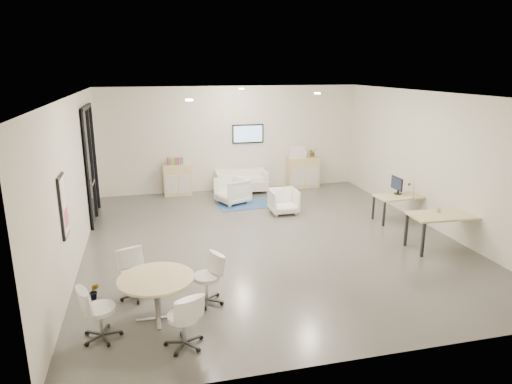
{
  "coord_description": "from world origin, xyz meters",
  "views": [
    {
      "loc": [
        -2.6,
        -9.27,
        3.75
      ],
      "look_at": [
        -0.24,
        0.4,
        1.01
      ],
      "focal_mm": 32.0,
      "sensor_mm": 36.0,
      "label": 1
    }
  ],
  "objects_px": {
    "sideboard_left": "(177,180)",
    "desk_front": "(444,218)",
    "loveseat": "(241,182)",
    "sideboard_right": "(303,172)",
    "round_table": "(156,283)",
    "armchair_right": "(284,200)",
    "desk_rear": "(401,198)",
    "armchair_left": "(232,189)"
  },
  "relations": [
    {
      "from": "loveseat",
      "to": "sideboard_left",
      "type": "bearing_deg",
      "value": 177.71
    },
    {
      "from": "armchair_left",
      "to": "armchair_right",
      "type": "xyz_separation_m",
      "value": [
        1.14,
        -1.23,
        -0.05
      ]
    },
    {
      "from": "armchair_right",
      "to": "armchair_left",
      "type": "bearing_deg",
      "value": 132.94
    },
    {
      "from": "sideboard_right",
      "to": "armchair_left",
      "type": "distance_m",
      "value": 2.85
    },
    {
      "from": "armchair_right",
      "to": "sideboard_left",
      "type": "bearing_deg",
      "value": 135.87
    },
    {
      "from": "sideboard_right",
      "to": "desk_front",
      "type": "distance_m",
      "value": 5.74
    },
    {
      "from": "round_table",
      "to": "desk_rear",
      "type": "bearing_deg",
      "value": 28.6
    },
    {
      "from": "sideboard_right",
      "to": "round_table",
      "type": "distance_m",
      "value": 8.58
    },
    {
      "from": "armchair_left",
      "to": "desk_rear",
      "type": "distance_m",
      "value": 4.55
    },
    {
      "from": "sideboard_right",
      "to": "desk_front",
      "type": "bearing_deg",
      "value": -78.43
    },
    {
      "from": "sideboard_right",
      "to": "sideboard_left",
      "type": "bearing_deg",
      "value": 179.68
    },
    {
      "from": "armchair_left",
      "to": "round_table",
      "type": "distance_m",
      "value": 6.26
    },
    {
      "from": "sideboard_left",
      "to": "desk_front",
      "type": "bearing_deg",
      "value": -47.62
    },
    {
      "from": "loveseat",
      "to": "armchair_right",
      "type": "distance_m",
      "value": 2.45
    },
    {
      "from": "loveseat",
      "to": "armchair_right",
      "type": "relative_size",
      "value": 2.21
    },
    {
      "from": "sideboard_left",
      "to": "desk_rear",
      "type": "relative_size",
      "value": 0.72
    },
    {
      "from": "armchair_left",
      "to": "desk_rear",
      "type": "xyz_separation_m",
      "value": [
        3.79,
        -2.52,
        0.19
      ]
    },
    {
      "from": "loveseat",
      "to": "armchair_right",
      "type": "xyz_separation_m",
      "value": [
        0.64,
        -2.36,
        0.04
      ]
    },
    {
      "from": "sideboard_left",
      "to": "loveseat",
      "type": "distance_m",
      "value": 1.95
    },
    {
      "from": "desk_front",
      "to": "desk_rear",
      "type": "bearing_deg",
      "value": 91.0
    },
    {
      "from": "desk_front",
      "to": "armchair_right",
      "type": "bearing_deg",
      "value": 133.0
    },
    {
      "from": "sideboard_left",
      "to": "desk_rear",
      "type": "xyz_separation_m",
      "value": [
        5.23,
        -3.8,
        0.13
      ]
    },
    {
      "from": "desk_front",
      "to": "round_table",
      "type": "xyz_separation_m",
      "value": [
        -5.99,
        -1.47,
        -0.07
      ]
    },
    {
      "from": "sideboard_left",
      "to": "desk_front",
      "type": "relative_size",
      "value": 0.62
    },
    {
      "from": "sideboard_left",
      "to": "sideboard_right",
      "type": "distance_m",
      "value": 4.0
    },
    {
      "from": "loveseat",
      "to": "round_table",
      "type": "relative_size",
      "value": 1.38
    },
    {
      "from": "sideboard_left",
      "to": "loveseat",
      "type": "xyz_separation_m",
      "value": [
        1.94,
        -0.15,
        -0.15
      ]
    },
    {
      "from": "armchair_left",
      "to": "desk_front",
      "type": "height_order",
      "value": "armchair_left"
    },
    {
      "from": "desk_rear",
      "to": "armchair_left",
      "type": "bearing_deg",
      "value": 143.87
    },
    {
      "from": "desk_front",
      "to": "armchair_left",
      "type": "bearing_deg",
      "value": 134.01
    },
    {
      "from": "desk_front",
      "to": "loveseat",
      "type": "bearing_deg",
      "value": 123.91
    },
    {
      "from": "sideboard_right",
      "to": "armchair_right",
      "type": "xyz_separation_m",
      "value": [
        -1.41,
        -2.49,
        -0.13
      ]
    },
    {
      "from": "desk_rear",
      "to": "desk_front",
      "type": "bearing_deg",
      "value": -95.19
    },
    {
      "from": "sideboard_left",
      "to": "armchair_right",
      "type": "xyz_separation_m",
      "value": [
        2.58,
        -2.52,
        -0.1
      ]
    },
    {
      "from": "desk_front",
      "to": "sideboard_right",
      "type": "bearing_deg",
      "value": 105.19
    },
    {
      "from": "armchair_right",
      "to": "round_table",
      "type": "bearing_deg",
      "value": -126.58
    },
    {
      "from": "armchair_left",
      "to": "sideboard_left",
      "type": "bearing_deg",
      "value": -154.68
    },
    {
      "from": "sideboard_left",
      "to": "desk_front",
      "type": "distance_m",
      "value": 7.64
    },
    {
      "from": "sideboard_left",
      "to": "armchair_left",
      "type": "distance_m",
      "value": 1.93
    },
    {
      "from": "loveseat",
      "to": "round_table",
      "type": "xyz_separation_m",
      "value": [
        -2.78,
        -6.95,
        0.3
      ]
    },
    {
      "from": "armchair_right",
      "to": "desk_rear",
      "type": "distance_m",
      "value": 2.95
    },
    {
      "from": "loveseat",
      "to": "desk_front",
      "type": "relative_size",
      "value": 1.06
    }
  ]
}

